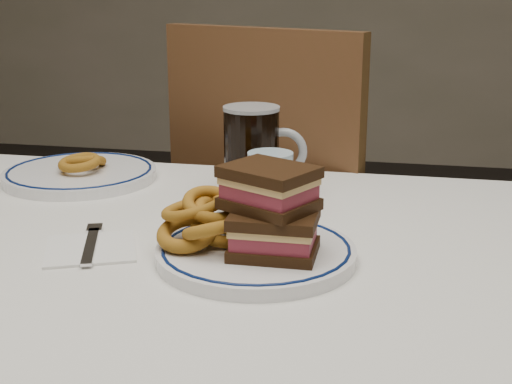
% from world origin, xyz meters
% --- Properties ---
extents(dining_table, '(1.27, 0.87, 0.75)m').
position_xyz_m(dining_table, '(0.00, 0.00, 0.64)').
color(dining_table, silver).
rests_on(dining_table, floor).
extents(chair_far, '(0.61, 0.61, 1.02)m').
position_xyz_m(chair_far, '(0.07, 0.65, 0.55)').
color(chair_far, '#443015').
rests_on(chair_far, floor).
extents(main_plate, '(0.27, 0.27, 0.02)m').
position_xyz_m(main_plate, '(0.13, -0.04, 0.76)').
color(main_plate, white).
rests_on(main_plate, dining_table).
extents(reuben_sandwich, '(0.14, 0.13, 0.11)m').
position_xyz_m(reuben_sandwich, '(0.15, -0.06, 0.83)').
color(reuben_sandwich, black).
rests_on(reuben_sandwich, main_plate).
extents(onion_rings_main, '(0.12, 0.12, 0.09)m').
position_xyz_m(onion_rings_main, '(0.06, -0.04, 0.80)').
color(onion_rings_main, brown).
rests_on(onion_rings_main, main_plate).
extents(ketchup_ramekin, '(0.06, 0.06, 0.03)m').
position_xyz_m(ketchup_ramekin, '(0.08, 0.06, 0.79)').
color(ketchup_ramekin, white).
rests_on(ketchup_ramekin, main_plate).
extents(beer_mug, '(0.14, 0.10, 0.16)m').
position_xyz_m(beer_mug, '(0.07, 0.23, 0.83)').
color(beer_mug, black).
rests_on(beer_mug, dining_table).
extents(water_glass, '(0.07, 0.07, 0.11)m').
position_xyz_m(water_glass, '(0.12, 0.12, 0.80)').
color(water_glass, '#A9C8DA').
rests_on(water_glass, dining_table).
extents(far_plate, '(0.28, 0.28, 0.02)m').
position_xyz_m(far_plate, '(-0.28, 0.28, 0.76)').
color(far_plate, white).
rests_on(far_plate, dining_table).
extents(onion_rings_far, '(0.10, 0.12, 0.06)m').
position_xyz_m(onion_rings_far, '(-0.27, 0.28, 0.78)').
color(onion_rings_far, brown).
rests_on(onion_rings_far, far_plate).
extents(napkin_fork, '(0.16, 0.17, 0.01)m').
position_xyz_m(napkin_fork, '(-0.11, -0.05, 0.75)').
color(napkin_fork, white).
rests_on(napkin_fork, dining_table).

